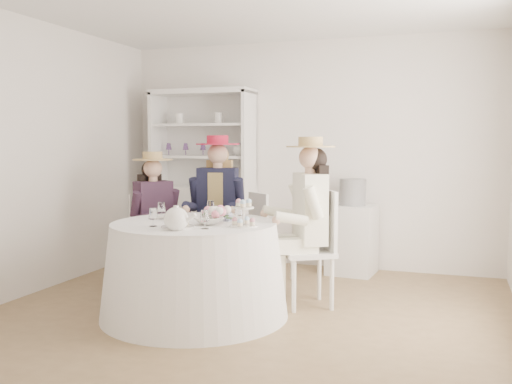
% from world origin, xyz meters
% --- Properties ---
extents(ground, '(4.50, 4.50, 0.00)m').
position_xyz_m(ground, '(0.00, 0.00, 0.00)').
color(ground, brown).
rests_on(ground, ground).
extents(ceiling, '(4.50, 4.50, 0.00)m').
position_xyz_m(ceiling, '(0.00, 0.00, 2.70)').
color(ceiling, white).
rests_on(ceiling, wall_back).
extents(wall_back, '(4.50, 0.00, 4.50)m').
position_xyz_m(wall_back, '(0.00, 2.00, 1.35)').
color(wall_back, silver).
rests_on(wall_back, ground).
extents(wall_front, '(4.50, 0.00, 4.50)m').
position_xyz_m(wall_front, '(0.00, -2.00, 1.35)').
color(wall_front, silver).
rests_on(wall_front, ground).
extents(wall_left, '(0.00, 4.50, 4.50)m').
position_xyz_m(wall_left, '(-2.25, 0.00, 1.35)').
color(wall_left, silver).
rests_on(wall_left, ground).
extents(tea_table, '(1.61, 1.61, 0.81)m').
position_xyz_m(tea_table, '(-0.42, -0.31, 0.40)').
color(tea_table, white).
rests_on(tea_table, ground).
extents(hutch, '(1.44, 0.92, 2.14)m').
position_xyz_m(hutch, '(-1.26, 1.77, 0.76)').
color(hutch, silver).
rests_on(hutch, ground).
extents(side_table, '(0.55, 0.55, 0.78)m').
position_xyz_m(side_table, '(0.60, 1.72, 0.39)').
color(side_table, silver).
rests_on(side_table, ground).
extents(hatbox, '(0.39, 0.39, 0.30)m').
position_xyz_m(hatbox, '(0.60, 1.72, 0.93)').
color(hatbox, black).
rests_on(hatbox, side_table).
extents(guest_left, '(0.60, 0.56, 1.40)m').
position_xyz_m(guest_left, '(-1.19, 0.38, 0.79)').
color(guest_left, silver).
rests_on(guest_left, ground).
extents(guest_mid, '(0.58, 0.61, 1.56)m').
position_xyz_m(guest_mid, '(-0.63, 0.71, 0.88)').
color(guest_mid, silver).
rests_on(guest_mid, ground).
extents(guest_right, '(0.66, 0.61, 1.54)m').
position_xyz_m(guest_right, '(0.43, 0.28, 0.87)').
color(guest_right, silver).
rests_on(guest_right, ground).
extents(spare_chair, '(0.55, 0.55, 0.95)m').
position_xyz_m(spare_chair, '(-0.24, 1.14, 0.51)').
color(spare_chair, silver).
rests_on(spare_chair, ground).
extents(teacup_a, '(0.09, 0.09, 0.06)m').
position_xyz_m(teacup_a, '(-0.67, -0.25, 0.84)').
color(teacup_a, white).
rests_on(teacup_a, tea_table).
extents(teacup_b, '(0.09, 0.09, 0.07)m').
position_xyz_m(teacup_b, '(-0.37, 0.00, 0.85)').
color(teacup_b, white).
rests_on(teacup_b, tea_table).
extents(teacup_c, '(0.09, 0.09, 0.06)m').
position_xyz_m(teacup_c, '(-0.18, -0.13, 0.84)').
color(teacup_c, white).
rests_on(teacup_c, tea_table).
extents(flower_bowl, '(0.28, 0.28, 0.05)m').
position_xyz_m(flower_bowl, '(-0.25, -0.40, 0.84)').
color(flower_bowl, white).
rests_on(flower_bowl, tea_table).
extents(flower_arrangement, '(0.19, 0.19, 0.07)m').
position_xyz_m(flower_arrangement, '(-0.21, -0.29, 0.90)').
color(flower_arrangement, pink).
rests_on(flower_arrangement, tea_table).
extents(table_teapot, '(0.27, 0.19, 0.20)m').
position_xyz_m(table_teapot, '(-0.36, -0.74, 0.90)').
color(table_teapot, white).
rests_on(table_teapot, tea_table).
extents(sandwich_plate, '(0.27, 0.27, 0.06)m').
position_xyz_m(sandwich_plate, '(-0.41, -0.62, 0.83)').
color(sandwich_plate, white).
rests_on(sandwich_plate, tea_table).
extents(cupcake_stand, '(0.23, 0.23, 0.22)m').
position_xyz_m(cupcake_stand, '(0.06, -0.39, 0.89)').
color(cupcake_stand, white).
rests_on(cupcake_stand, tea_table).
extents(stemware_set, '(0.81, 0.78, 0.15)m').
position_xyz_m(stemware_set, '(-0.42, -0.31, 0.89)').
color(stemware_set, white).
rests_on(stemware_set, tea_table).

